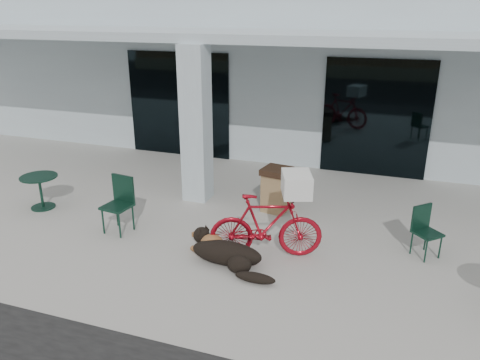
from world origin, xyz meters
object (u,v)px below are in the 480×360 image
at_px(dog, 227,252).
at_px(cafe_table_near, 41,192).
at_px(bicycle, 266,226).
at_px(trash_receptacle, 276,190).
at_px(cafe_chair_near, 117,206).
at_px(cafe_chair_far_a, 428,233).

height_order(dog, cafe_table_near, cafe_table_near).
height_order(bicycle, trash_receptacle, bicycle).
height_order(cafe_chair_near, cafe_chair_far_a, cafe_chair_near).
bearing_deg(bicycle, cafe_chair_near, 70.94).
xyz_separation_m(cafe_table_near, cafe_chair_near, (2.02, -0.42, 0.17)).
distance_m(dog, cafe_chair_near, 2.27).
bearing_deg(cafe_table_near, dog, -11.37).
distance_m(bicycle, cafe_table_near, 4.75).
bearing_deg(cafe_table_near, bicycle, -4.97).
bearing_deg(cafe_chair_near, bicycle, 7.78).
distance_m(bicycle, cafe_chair_far_a, 2.56).
bearing_deg(cafe_chair_far_a, bicycle, 154.83).
bearing_deg(bicycle, dog, 112.06).
bearing_deg(trash_receptacle, cafe_chair_far_a, -19.49).
bearing_deg(cafe_chair_far_a, dog, 159.37).
relative_size(dog, cafe_chair_far_a, 1.57).
bearing_deg(bicycle, trash_receptacle, -9.44).
xyz_separation_m(bicycle, cafe_chair_far_a, (2.42, 0.83, -0.12)).
relative_size(bicycle, cafe_table_near, 2.50).
distance_m(bicycle, dog, 0.74).
xyz_separation_m(dog, cafe_table_near, (-4.23, 0.85, 0.12)).
bearing_deg(cafe_chair_near, trash_receptacle, 44.61).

